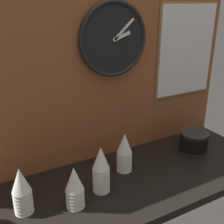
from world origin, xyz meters
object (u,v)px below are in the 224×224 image
(cup_stack_center, at_px, (101,169))
(wall_clock, at_px, (114,39))
(bowl_stack_far_right, at_px, (194,141))
(menu_board, at_px, (186,51))
(cup_stack_center_right, at_px, (124,152))
(cup_stack_center_left, at_px, (75,187))
(cup_stack_left, at_px, (22,191))

(cup_stack_center, height_order, wall_clock, wall_clock)
(bowl_stack_far_right, distance_m, menu_board, 0.51)
(wall_clock, relative_size, menu_board, 0.69)
(cup_stack_center_right, distance_m, wall_clock, 0.54)
(cup_stack_center_right, distance_m, cup_stack_center_left, 0.34)
(cup_stack_center_left, distance_m, bowl_stack_far_right, 0.76)
(cup_stack_center_left, height_order, wall_clock, wall_clock)
(cup_stack_center_right, distance_m, cup_stack_left, 0.51)
(cup_stack_center, height_order, cup_stack_left, cup_stack_center)
(bowl_stack_far_right, relative_size, wall_clock, 0.43)
(cup_stack_center_right, bearing_deg, cup_stack_center_left, -157.28)
(wall_clock, bearing_deg, cup_stack_center_left, -139.28)
(cup_stack_center_left, bearing_deg, bowl_stack_far_right, 8.06)
(cup_stack_center, height_order, cup_stack_center_left, cup_stack_center)
(bowl_stack_far_right, bearing_deg, cup_stack_left, -177.75)
(bowl_stack_far_right, bearing_deg, cup_stack_center_right, 176.72)
(cup_stack_center_left, bearing_deg, menu_board, 20.47)
(cup_stack_center, bearing_deg, menu_board, 21.28)
(cup_stack_center_right, distance_m, cup_stack_center, 0.19)
(cup_stack_left, bearing_deg, wall_clock, 22.87)
(cup_stack_center_right, relative_size, cup_stack_center_left, 1.09)
(cup_stack_center_right, bearing_deg, cup_stack_center, -152.56)
(cup_stack_left, xyz_separation_m, wall_clock, (0.53, 0.23, 0.52))
(cup_stack_center_left, xyz_separation_m, bowl_stack_far_right, (0.75, 0.11, -0.03))
(cup_stack_center_right, bearing_deg, menu_board, 19.03)
(wall_clock, distance_m, menu_board, 0.48)
(cup_stack_center_right, relative_size, menu_board, 0.39)
(cup_stack_center_right, height_order, bowl_stack_far_right, cup_stack_center_right)
(cup_stack_center_right, xyz_separation_m, cup_stack_center_left, (-0.31, -0.13, -0.01))
(cup_stack_center_right, distance_m, bowl_stack_far_right, 0.44)
(cup_stack_left, xyz_separation_m, bowl_stack_far_right, (0.94, 0.04, -0.04))
(bowl_stack_far_right, bearing_deg, cup_stack_center_left, -171.94)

